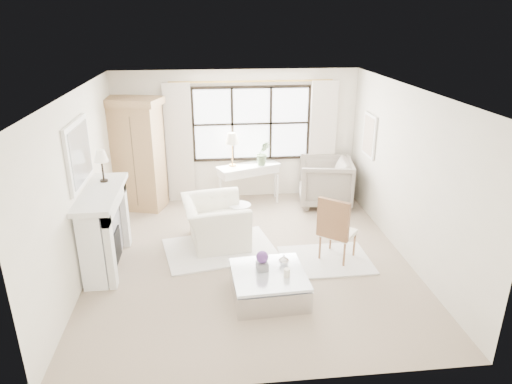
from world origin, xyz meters
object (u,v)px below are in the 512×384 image
armoire (136,154)px  coffee_table (269,285)px  club_armchair (215,222)px  console_table (249,183)px

armoire → coffee_table: size_ratio=2.13×
armoire → coffee_table: 4.23m
coffee_table → club_armchair: bearing=109.0°
armoire → console_table: (2.25, 0.07, -0.74)m
console_table → club_armchair: bearing=-133.4°
armoire → club_armchair: size_ratio=1.88×
console_table → coffee_table: bearing=-112.0°
club_armchair → coffee_table: (0.70, -1.72, -0.21)m
console_table → coffee_table: console_table is taller
console_table → armoire: bearing=160.5°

